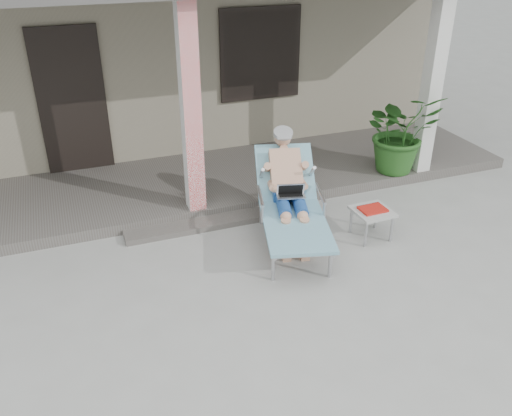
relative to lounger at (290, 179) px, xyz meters
name	(u,v)px	position (x,y,z in m)	size (l,w,h in m)	color
ground	(252,313)	(-0.96, -1.28, -0.78)	(60.00, 60.00, 0.00)	#9E9E99
house	(132,32)	(-0.96, 5.22, 0.89)	(10.40, 5.40, 3.30)	gray
porch_deck	(182,186)	(-0.96, 1.72, -0.70)	(10.00, 2.00, 0.15)	#605B56
porch_step	(203,224)	(-0.96, 0.57, -0.74)	(2.00, 0.30, 0.07)	#605B56
lounger	(290,179)	(0.00, 0.00, 0.00)	(1.19, 2.01, 1.26)	#B7B7BC
side_table	(372,213)	(0.93, -0.40, -0.44)	(0.46, 0.46, 0.40)	#ACACA7
potted_palm	(400,132)	(2.19, 0.97, -0.02)	(1.09, 0.95, 1.21)	#26591E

